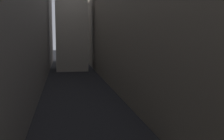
% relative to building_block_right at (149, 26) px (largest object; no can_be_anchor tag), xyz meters
% --- Properties ---
extents(ground_plane, '(264.00, 264.00, 0.00)m').
position_rel_building_block_right_xyz_m(ground_plane, '(-11.88, -2.00, -10.10)').
color(ground_plane, black).
extents(building_block_right, '(12.75, 108.00, 20.19)m').
position_rel_building_block_right_xyz_m(building_block_right, '(0.00, 0.00, 0.00)').
color(building_block_right, '#756B5B').
rests_on(building_block_right, ground).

